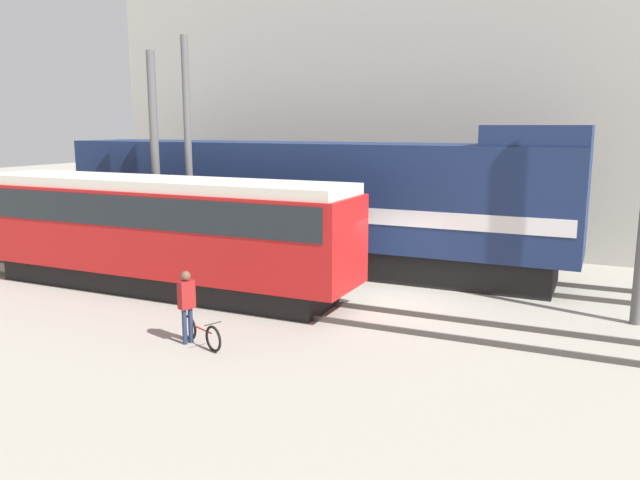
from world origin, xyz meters
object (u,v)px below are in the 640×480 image
Objects in this scene: bicycle at (201,333)px; utility_pole_left at (155,162)px; utility_pole_center at (188,157)px; streetcar at (157,227)px; person at (187,300)px; freight_locomotive at (308,202)px.

utility_pole_left is (-6.03, 6.00, 3.44)m from bicycle.
streetcar is at bearing -76.38° from utility_pole_center.
person is at bearing -43.80° from streetcar.
utility_pole_left is at bearing 135.15° from bicycle.
freight_locomotive is 10.72× the size of person.
utility_pole_center is at bearing 125.35° from person.
streetcar is 5.13m from person.
person is 0.23× the size of utility_pole_left.
utility_pole_center is (-4.63, 6.00, 3.64)m from bicycle.
utility_pole_left reaches higher than person.
freight_locomotive reaches higher than bicycle.
person is 8.67m from utility_pole_left.
utility_pole_left is at bearing 180.00° from utility_pole_center.
person is 0.22× the size of utility_pole_center.
person is (3.65, -3.50, -0.92)m from streetcar.
person is at bearing 178.64° from bicycle.
utility_pole_center is at bearing 127.62° from bicycle.
bicycle is 0.89× the size of person.
person is 7.90m from utility_pole_center.
bicycle is at bearing -44.85° from utility_pole_left.
utility_pole_center is (1.41, -0.00, 0.21)m from utility_pole_left.
freight_locomotive is 12.03× the size of bicycle.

